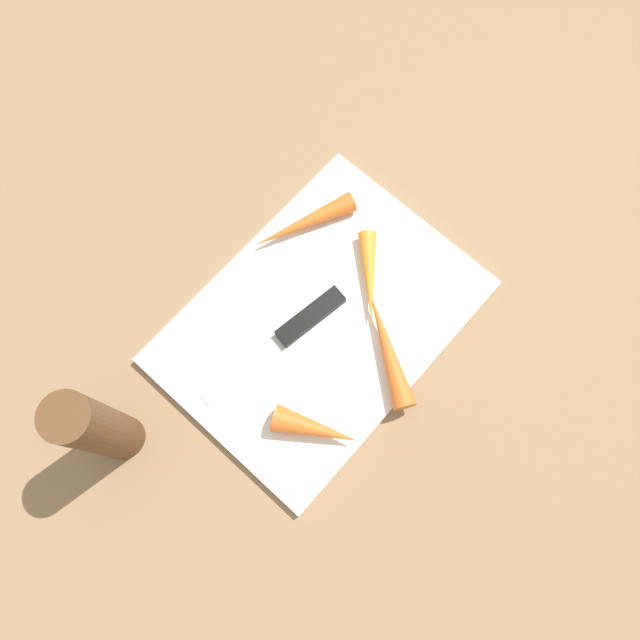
% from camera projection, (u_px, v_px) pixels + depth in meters
% --- Properties ---
extents(ground_plane, '(1.40, 1.40, 0.00)m').
position_uv_depth(ground_plane, '(320.00, 323.00, 0.76)').
color(ground_plane, '#8C6D4C').
extents(cutting_board, '(0.36, 0.26, 0.01)m').
position_uv_depth(cutting_board, '(320.00, 321.00, 0.75)').
color(cutting_board, white).
rests_on(cutting_board, ground_plane).
extents(knife, '(0.20, 0.05, 0.01)m').
position_uv_depth(knife, '(302.00, 324.00, 0.74)').
color(knife, '#B7B7BC').
rests_on(knife, cutting_board).
extents(carrot_shortest, '(0.07, 0.10, 0.03)m').
position_uv_depth(carrot_shortest, '(316.00, 429.00, 0.70)').
color(carrot_shortest, orange).
rests_on(carrot_shortest, cutting_board).
extents(carrot_short, '(0.10, 0.09, 0.02)m').
position_uv_depth(carrot_short, '(370.00, 278.00, 0.75)').
color(carrot_short, orange).
rests_on(carrot_short, cutting_board).
extents(carrot_long, '(0.13, 0.07, 0.03)m').
position_uv_depth(carrot_long, '(303.00, 224.00, 0.77)').
color(carrot_long, orange).
rests_on(carrot_long, cutting_board).
extents(carrot_longest, '(0.10, 0.13, 0.03)m').
position_uv_depth(carrot_longest, '(387.00, 349.00, 0.72)').
color(carrot_longest, orange).
rests_on(carrot_longest, cutting_board).
extents(pepper_grinder, '(0.05, 0.05, 0.18)m').
position_uv_depth(pepper_grinder, '(98.00, 428.00, 0.63)').
color(pepper_grinder, brown).
rests_on(pepper_grinder, ground_plane).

